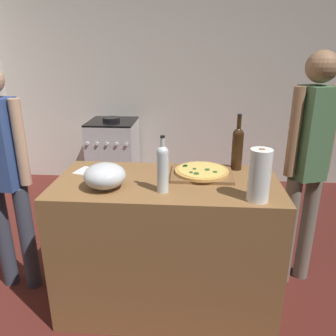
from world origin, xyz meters
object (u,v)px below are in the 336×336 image
Objects in this scene: paper_towel_roll at (260,175)px; stove at (114,155)px; mixing_bowl at (105,176)px; wine_bottle_clear at (163,167)px; person_in_stripes at (3,169)px; wine_bottle_amber at (237,147)px; pizza at (202,171)px; person_in_red at (308,160)px.

paper_towel_roll reaches higher than stove.
mixing_bowl reaches higher than stove.
mixing_bowl is 0.85× the size of paper_towel_roll.
person_in_stripes is (-1.12, 0.27, -0.14)m from wine_bottle_clear.
wine_bottle_amber is at bearing 96.83° from paper_towel_roll.
pizza is 2.26m from stove.
person_in_stripes is at bearing -174.68° from wine_bottle_amber.
wine_bottle_amber is at bearing -54.14° from stove.
wine_bottle_clear is at bearing -138.45° from wine_bottle_amber.
pizza is 1.41× the size of mixing_bowl.
person_in_stripes is at bearing -98.62° from stove.
stove is (-1.35, 2.28, -0.64)m from paper_towel_roll.
stove is at bearing 110.45° from wine_bottle_clear.
pizza is at bearing 0.36° from person_in_stripes.
mixing_bowl is at bearing -77.67° from stove.
wine_bottle_clear reaches higher than paper_towel_roll.
person_in_red reaches higher than stove.
mixing_bowl is 0.15× the size of person_in_red.
mixing_bowl is 0.35m from wine_bottle_clear.
paper_towel_roll is 0.74m from person_in_red.
person_in_stripes reaches higher than paper_towel_roll.
person_in_red reaches higher than paper_towel_roll.
wine_bottle_amber is at bearing 41.55° from wine_bottle_clear.
wine_bottle_amber reaches higher than paper_towel_roll.
paper_towel_roll is at bearing -127.78° from person_in_red.
wine_bottle_amber is (0.24, 0.14, 0.13)m from pizza.
pizza is 0.21× the size of person_in_red.
mixing_bowl is 0.91m from wine_bottle_amber.
person_in_red is (2.09, 0.23, 0.04)m from person_in_stripes.
pizza reaches higher than stove.
person_in_stripes is (-1.65, 0.35, -0.14)m from paper_towel_roll.
person_in_red is (1.80, -1.71, 0.54)m from stove.
wine_bottle_clear is at bearing 171.56° from paper_towel_roll.
person_in_red is (1.32, 0.47, -0.03)m from mixing_bowl.
stove is (-0.48, 2.18, -0.57)m from mixing_bowl.
wine_bottle_clear is 0.20× the size of person_in_red.
pizza is 0.78m from person_in_red.
paper_towel_roll is at bearing -8.44° from wine_bottle_clear.
paper_towel_roll is 0.54m from wine_bottle_clear.
paper_towel_roll is at bearing -83.17° from wine_bottle_amber.
mixing_bowl is 0.15× the size of person_in_stripes.
mixing_bowl is at bearing -160.31° from person_in_red.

